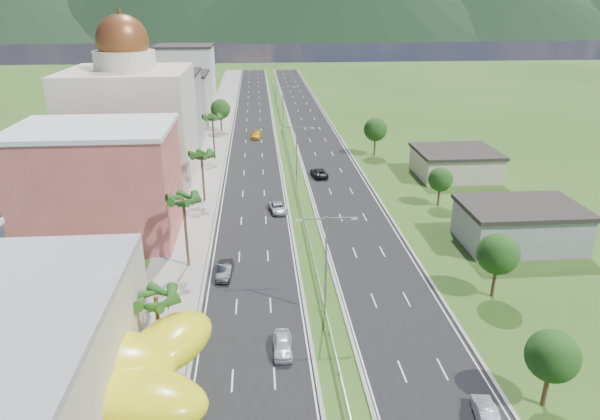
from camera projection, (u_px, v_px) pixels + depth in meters
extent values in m
plane|color=#2D5119|center=(339.00, 375.00, 46.98)|extent=(500.00, 500.00, 0.00)
cube|color=black|center=(254.00, 135.00, 129.86)|extent=(11.00, 260.00, 0.04)
cube|color=black|center=(315.00, 134.00, 130.98)|extent=(11.00, 260.00, 0.04)
cube|color=gray|center=(214.00, 136.00, 129.13)|extent=(7.00, 260.00, 0.12)
cube|color=gray|center=(289.00, 152.00, 113.51)|extent=(0.08, 216.00, 0.28)
cube|color=gray|center=(273.00, 83.00, 208.19)|extent=(0.10, 0.12, 0.70)
cylinder|color=gray|center=(326.00, 267.00, 54.23)|extent=(0.20, 0.20, 11.00)
cube|color=gray|center=(312.00, 219.00, 52.18)|extent=(2.88, 0.12, 0.12)
cube|color=gray|center=(341.00, 218.00, 52.40)|extent=(2.88, 0.12, 0.12)
cube|color=silver|center=(299.00, 220.00, 52.12)|extent=(0.60, 0.25, 0.18)
cube|color=silver|center=(354.00, 219.00, 52.53)|extent=(0.60, 0.25, 0.18)
cylinder|color=gray|center=(297.00, 158.00, 91.32)|extent=(0.20, 0.20, 11.00)
cube|color=gray|center=(288.00, 128.00, 89.27)|extent=(2.88, 0.12, 0.12)
cube|color=gray|center=(305.00, 127.00, 89.48)|extent=(2.88, 0.12, 0.12)
cube|color=silver|center=(280.00, 129.00, 89.21)|extent=(0.60, 0.25, 0.18)
cube|color=silver|center=(313.00, 128.00, 89.62)|extent=(0.60, 0.25, 0.18)
cylinder|color=gray|center=(283.00, 108.00, 133.05)|extent=(0.20, 0.20, 11.00)
cube|color=gray|center=(277.00, 87.00, 130.99)|extent=(2.88, 0.12, 0.12)
cube|color=gray|center=(289.00, 87.00, 131.21)|extent=(2.88, 0.12, 0.12)
cube|color=silver|center=(272.00, 87.00, 130.93)|extent=(0.60, 0.25, 0.18)
cube|color=silver|center=(294.00, 87.00, 131.34)|extent=(0.60, 0.25, 0.18)
cylinder|color=gray|center=(276.00, 82.00, 174.77)|extent=(0.20, 0.20, 11.00)
cube|color=gray|center=(271.00, 66.00, 172.72)|extent=(2.88, 0.12, 0.12)
cube|color=gray|center=(280.00, 66.00, 172.93)|extent=(2.88, 0.12, 0.12)
cube|color=silver|center=(267.00, 66.00, 172.66)|extent=(0.60, 0.25, 0.18)
cube|color=silver|center=(284.00, 66.00, 173.07)|extent=(0.60, 0.25, 0.18)
cylinder|color=gray|center=(45.00, 387.00, 42.59)|extent=(0.50, 0.50, 4.00)
cylinder|color=gray|center=(160.00, 381.00, 43.27)|extent=(0.50, 0.50, 4.00)
cube|color=#B34C49|center=(99.00, 185.00, 71.80)|extent=(20.00, 15.00, 15.00)
cube|color=beige|center=(133.00, 129.00, 92.21)|extent=(20.00, 20.00, 20.00)
cylinder|color=beige|center=(125.00, 60.00, 87.99)|extent=(10.00, 10.00, 3.00)
sphere|color=brown|center=(123.00, 41.00, 86.89)|extent=(8.40, 8.40, 8.40)
cube|color=gray|center=(163.00, 112.00, 116.20)|extent=(16.00, 15.00, 16.00)
cube|color=#B9AB98|center=(177.00, 101.00, 137.15)|extent=(16.00, 15.00, 13.00)
cube|color=silver|center=(186.00, 79.00, 157.56)|extent=(16.00, 15.00, 18.00)
cube|color=gray|center=(519.00, 227.00, 71.34)|extent=(15.00, 10.00, 5.00)
cube|color=#B9AB98|center=(455.00, 164.00, 99.42)|extent=(14.00, 12.00, 4.40)
cylinder|color=#47301C|center=(160.00, 334.00, 46.30)|extent=(0.36, 0.36, 7.50)
cylinder|color=#47301C|center=(186.00, 233.00, 64.57)|extent=(0.36, 0.36, 9.00)
cylinder|color=#47301C|center=(203.00, 178.00, 86.08)|extent=(0.36, 0.36, 8.00)
cylinder|color=#47301C|center=(214.00, 138.00, 109.11)|extent=(0.36, 0.36, 8.80)
cylinder|color=#47301C|center=(221.00, 122.00, 133.00)|extent=(0.40, 0.40, 4.90)
sphere|color=#224D18|center=(220.00, 109.00, 131.85)|extent=(4.90, 4.90, 4.90)
cylinder|color=#47301C|center=(547.00, 384.00, 42.77)|extent=(0.40, 0.40, 4.20)
sphere|color=#224D18|center=(552.00, 356.00, 41.78)|extent=(4.20, 4.20, 4.20)
cylinder|color=#47301C|center=(494.00, 278.00, 58.69)|extent=(0.40, 0.40, 4.55)
sphere|color=#224D18|center=(498.00, 254.00, 57.62)|extent=(4.55, 4.55, 4.55)
cylinder|color=#47301C|center=(439.00, 194.00, 85.01)|extent=(0.40, 0.40, 3.85)
sphere|color=#224D18|center=(440.00, 179.00, 84.10)|extent=(3.85, 3.85, 3.85)
cylinder|color=#47301C|center=(375.00, 144.00, 112.33)|extent=(0.40, 0.40, 4.90)
sphere|color=#224D18|center=(375.00, 129.00, 111.18)|extent=(4.90, 4.90, 4.90)
imported|color=silver|center=(283.00, 345.00, 49.77)|extent=(1.89, 4.51, 1.52)
imported|color=black|center=(225.00, 270.00, 63.42)|extent=(2.06, 4.91, 1.58)
imported|color=#A1A3A8|center=(278.00, 208.00, 82.72)|extent=(2.98, 5.06, 1.32)
imported|color=gold|center=(257.00, 135.00, 127.08)|extent=(2.96, 5.66, 1.57)
imported|color=#B7B8BF|center=(486.00, 413.00, 41.61)|extent=(2.15, 4.53, 1.43)
imported|color=black|center=(319.00, 173.00, 99.37)|extent=(3.15, 5.68, 1.50)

